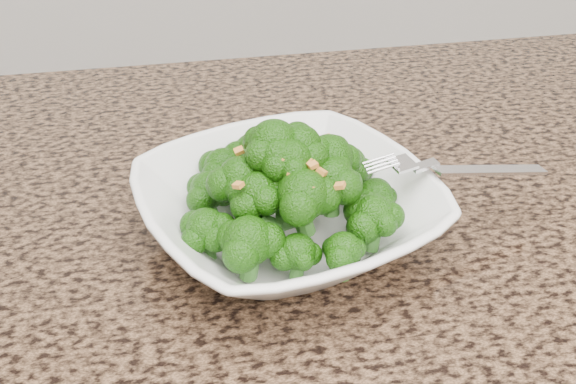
{
  "coord_description": "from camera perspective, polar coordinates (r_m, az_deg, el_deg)",
  "views": [
    {
      "loc": [
        -0.02,
        -0.08,
        1.27
      ],
      "look_at": [
        0.07,
        0.41,
        0.95
      ],
      "focal_mm": 45.0,
      "sensor_mm": 36.0,
      "label": 1
    }
  ],
  "objects": [
    {
      "name": "broccoli_pile",
      "position": [
        0.57,
        0.0,
        3.69
      ],
      "size": [
        0.21,
        0.21,
        0.07
      ],
      "primitive_type": null,
      "color": "#1A5209",
      "rests_on": "bowl"
    },
    {
      "name": "garlic_topping",
      "position": [
        0.55,
        0.0,
        7.09
      ],
      "size": [
        0.13,
        0.13,
        0.01
      ],
      "primitive_type": null,
      "color": "orange",
      "rests_on": "broccoli_pile"
    },
    {
      "name": "fork",
      "position": [
        0.61,
        11.12,
        2.08
      ],
      "size": [
        0.19,
        0.06,
        0.01
      ],
      "primitive_type": null,
      "rotation": [
        0.0,
        0.0,
        0.19
      ],
      "color": "silver",
      "rests_on": "bowl"
    },
    {
      "name": "bowl",
      "position": [
        0.6,
        0.0,
        -1.63
      ],
      "size": [
        0.3,
        0.3,
        0.06
      ],
      "primitive_type": "imported",
      "rotation": [
        0.0,
        0.0,
        0.3
      ],
      "color": "white",
      "rests_on": "granite_counter"
    },
    {
      "name": "granite_counter",
      "position": [
        0.54,
        -5.36,
        -12.9
      ],
      "size": [
        1.64,
        1.04,
        0.03
      ],
      "primitive_type": "cube",
      "color": "brown",
      "rests_on": "cabinet"
    }
  ]
}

